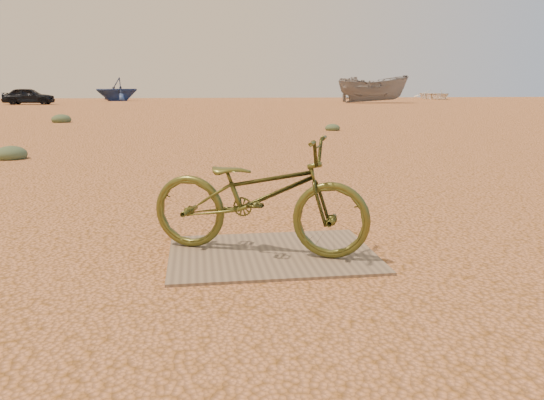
{
  "coord_description": "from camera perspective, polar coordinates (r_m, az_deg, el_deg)",
  "views": [
    {
      "loc": [
        -0.94,
        -3.67,
        1.33
      ],
      "look_at": [
        -0.36,
        0.36,
        0.46
      ],
      "focal_mm": 35.0,
      "sensor_mm": 36.0,
      "label": 1
    }
  ],
  "objects": [
    {
      "name": "ground",
      "position": [
        4.02,
        5.84,
        -7.27
      ],
      "size": [
        120.0,
        120.0,
        0.0
      ],
      "primitive_type": "plane",
      "color": "#DD8B5A",
      "rests_on": "ground"
    },
    {
      "name": "plywood_board",
      "position": [
        4.28,
        0.0,
        -5.83
      ],
      "size": [
        1.63,
        1.19,
        0.02
      ],
      "primitive_type": "cube",
      "color": "#806D54",
      "rests_on": "ground"
    },
    {
      "name": "bicycle",
      "position": [
        4.19,
        -1.49,
        0.54
      ],
      "size": [
        1.87,
        1.26,
        0.93
      ],
      "primitive_type": "imported",
      "rotation": [
        0.0,
        0.0,
        1.17
      ],
      "color": "#4C501F",
      "rests_on": "plywood_board"
    },
    {
      "name": "car",
      "position": [
        44.02,
        -24.7,
        10.12
      ],
      "size": [
        3.62,
        1.46,
        1.23
      ],
      "primitive_type": "imported",
      "rotation": [
        0.0,
        0.0,
        1.57
      ],
      "color": "black",
      "rests_on": "ground"
    },
    {
      "name": "boat_far_left",
      "position": [
        52.29,
        -16.34,
        11.38
      ],
      "size": [
        5.36,
        5.22,
        2.15
      ],
      "primitive_type": "imported",
      "rotation": [
        0.0,
        0.0,
        -0.96
      ],
      "color": "navy",
      "rests_on": "ground"
    },
    {
      "name": "boat_mid_right",
      "position": [
        44.73,
        10.82,
        11.63
      ],
      "size": [
        5.91,
        2.84,
        2.2
      ],
      "primitive_type": "imported",
      "rotation": [
        0.0,
        0.0,
        1.44
      ],
      "color": "slate",
      "rests_on": "ground"
    },
    {
      "name": "boat_far_right",
      "position": [
        58.84,
        17.16,
        10.79
      ],
      "size": [
        3.59,
        4.89,
        0.98
      ],
      "primitive_type": "imported",
      "rotation": [
        0.0,
        0.0,
        0.04
      ],
      "color": "white",
      "rests_on": "ground"
    },
    {
      "name": "kale_a",
      "position": [
        11.08,
        -26.22,
        3.99
      ],
      "size": [
        0.57,
        0.57,
        0.31
      ],
      "primitive_type": "ellipsoid",
      "color": "#4C6242",
      "rests_on": "ground"
    },
    {
      "name": "kale_b",
      "position": [
        16.57,
        6.52,
        7.45
      ],
      "size": [
        0.46,
        0.46,
        0.25
      ],
      "primitive_type": "ellipsoid",
      "color": "#4C6242",
      "rests_on": "ground"
    },
    {
      "name": "kale_c",
      "position": [
        21.65,
        -21.7,
        7.77
      ],
      "size": [
        0.71,
        0.71,
        0.39
      ],
      "primitive_type": "ellipsoid",
      "color": "#4C6242",
      "rests_on": "ground"
    }
  ]
}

